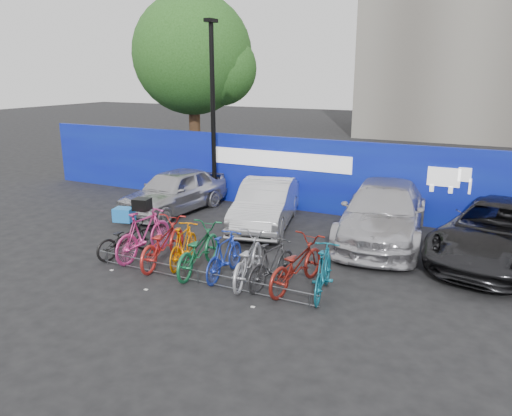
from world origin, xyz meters
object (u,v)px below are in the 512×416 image
Objects in this scene: bike_1 at (144,234)px; car_3 at (500,233)px; bike_4 at (198,249)px; bike_7 at (272,263)px; car_1 at (266,204)px; bike_0 at (126,238)px; bike_rack at (198,276)px; bike_3 at (184,245)px; bike_9 at (323,271)px; bike_5 at (225,255)px; car_2 at (383,212)px; lamppost at (213,109)px; car_0 at (174,191)px; tree at (198,57)px; bike_8 at (296,264)px; bike_2 at (162,242)px; bike_6 at (247,259)px.

car_3 is at bearing -153.48° from bike_1.
bike_4 reaches higher than bike_7.
car_1 is at bearing -167.89° from car_3.
bike_0 is 2.20m from bike_4.
bike_1 reaches higher than bike_rack.
car_3 is (5.82, 4.41, 0.56)m from bike_rack.
bike_3 is 0.93× the size of bike_9.
bike_5 is (0.82, -3.86, -0.17)m from car_1.
car_2 is 4.44m from bike_7.
bike_0 reaches higher than bike_rack.
car_2 is at bearing -11.12° from lamppost.
car_2 is at bearing -7.65° from car_1.
car_0 is 2.33× the size of bike_9.
tree is at bearing -57.48° from bike_5.
car_1 is 2.03× the size of bike_1.
bike_rack is 3.12× the size of bike_9.
bike_5 is at bearing 177.38° from bike_1.
bike_3 is 0.98× the size of bike_7.
car_1 reaches higher than bike_1.
lamppost reaches higher than car_3.
lamppost is 3.57× the size of bike_5.
bike_0 is at bearing 10.12° from bike_8.
lamppost reaches higher than car_2.
bike_1 is at bearing 8.14° from bike_7.
bike_0 is at bearing -149.43° from car_2.
car_3 reaches higher than bike_2.
car_0 is 2.09× the size of bike_6.
bike_7 is (1.50, 0.60, 0.35)m from bike_rack.
bike_0 is at bearing -67.14° from tree.
bike_0 is 1.01× the size of bike_7.
bike_6 is (-1.98, -4.23, -0.24)m from car_2.
bike_8 is (-3.81, -3.69, -0.18)m from car_3.
car_2 is at bearing -134.13° from bike_4.
lamppost is 6.34m from bike_2.
bike_2 is at bearing -170.07° from bike_0.
bike_7 is at bearing -126.45° from car_3.
tree is 13.55m from bike_rack.
bike_6 is at bearing -129.71° from car_3.
bike_4 is at bearing 170.70° from bike_2.
bike_3 is 2.90m from bike_8.
bike_5 is (1.24, -0.19, 0.01)m from bike_3.
bike_2 is (-4.27, -4.23, -0.22)m from car_2.
lamppost reaches higher than bike_rack.
lamppost is 7.48m from bike_rack.
car_0 is (-0.64, -1.49, -2.56)m from lamppost.
bike_6 is 1.10m from bike_8.
lamppost reaches higher than bike_7.
lamppost is at bearing -51.70° from bike_9.
bike_4 is (6.43, -10.10, -4.53)m from tree.
bike_6 is at bearing -121.90° from car_2.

